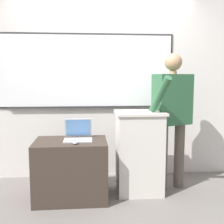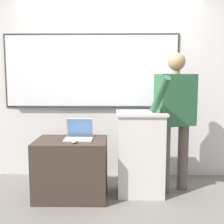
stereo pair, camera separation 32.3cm
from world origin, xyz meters
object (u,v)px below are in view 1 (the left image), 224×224
(wireless_keyboard, at_px, (141,111))
(computer_mouse_by_laptop, at_px, (75,142))
(laptop, at_px, (78,133))
(lectern_podium, at_px, (139,152))
(side_desk, at_px, (71,170))
(person_presenter, at_px, (172,111))

(wireless_keyboard, height_order, computer_mouse_by_laptop, wireless_keyboard)
(laptop, bearing_deg, lectern_podium, 2.41)
(lectern_podium, height_order, side_desk, lectern_podium)
(side_desk, height_order, laptop, laptop)
(person_presenter, height_order, wireless_keyboard, person_presenter)
(side_desk, bearing_deg, laptop, 42.78)
(lectern_podium, xyz_separation_m, wireless_keyboard, (0.00, -0.06, 0.51))
(laptop, bearing_deg, computer_mouse_by_laptop, -95.21)
(person_presenter, bearing_deg, side_desk, 167.95)
(wireless_keyboard, xyz_separation_m, computer_mouse_by_laptop, (-0.76, -0.21, -0.31))
(lectern_podium, xyz_separation_m, person_presenter, (0.42, 0.07, 0.49))
(computer_mouse_by_laptop, bearing_deg, person_presenter, 16.41)
(computer_mouse_by_laptop, bearing_deg, lectern_podium, 19.83)
(side_desk, relative_size, person_presenter, 0.49)
(person_presenter, relative_size, computer_mouse_by_laptop, 17.03)
(side_desk, distance_m, person_presenter, 1.42)
(person_presenter, bearing_deg, computer_mouse_by_laptop, 175.97)
(lectern_podium, xyz_separation_m, computer_mouse_by_laptop, (-0.76, -0.27, 0.20))
(laptop, bearing_deg, wireless_keyboard, -2.24)
(person_presenter, xyz_separation_m, wireless_keyboard, (-0.42, -0.13, 0.02))
(computer_mouse_by_laptop, bearing_deg, laptop, 84.79)
(computer_mouse_by_laptop, bearing_deg, wireless_keyboard, 15.65)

